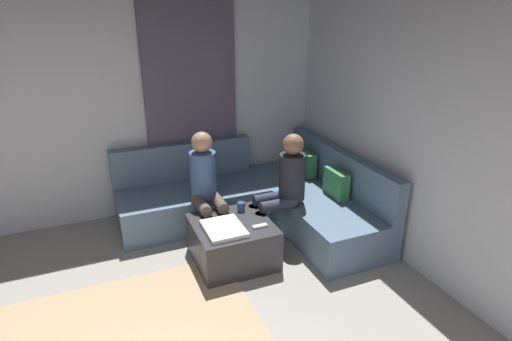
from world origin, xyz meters
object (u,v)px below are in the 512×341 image
at_px(sectional_couch, 261,199).
at_px(game_remote, 260,226).
at_px(ottoman, 233,242).
at_px(person_on_couch_side, 206,184).
at_px(coffee_mug, 241,207).
at_px(person_on_couch_back, 284,184).

relative_size(sectional_couch, game_remote, 17.00).
relative_size(ottoman, person_on_couch_side, 0.63).
height_order(sectional_couch, coffee_mug, sectional_couch).
bearing_deg(sectional_couch, game_remote, -23.83).
height_order(coffee_mug, person_on_couch_side, person_on_couch_side).
xyz_separation_m(ottoman, person_on_couch_side, (-0.51, -0.10, 0.45)).
xyz_separation_m(sectional_couch, game_remote, (0.84, -0.37, 0.15)).
distance_m(sectional_couch, person_on_couch_side, 0.80).
relative_size(sectional_couch, person_on_couch_back, 2.12).
height_order(ottoman, person_on_couch_side, person_on_couch_side).
distance_m(game_remote, person_on_couch_side, 0.80).
distance_m(sectional_couch, coffee_mug, 0.63).
distance_m(ottoman, game_remote, 0.36).
xyz_separation_m(coffee_mug, person_on_couch_side, (-0.29, -0.28, 0.19)).
bearing_deg(sectional_couch, ottoman, -41.83).
height_order(game_remote, person_on_couch_side, person_on_couch_side).
xyz_separation_m(sectional_couch, person_on_couch_side, (0.15, -0.69, 0.38)).
distance_m(sectional_couch, ottoman, 0.89).
height_order(sectional_couch, person_on_couch_side, person_on_couch_side).
bearing_deg(person_on_couch_side, sectional_couch, -167.98).
relative_size(person_on_couch_back, person_on_couch_side, 1.00).
distance_m(coffee_mug, person_on_couch_side, 0.45).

